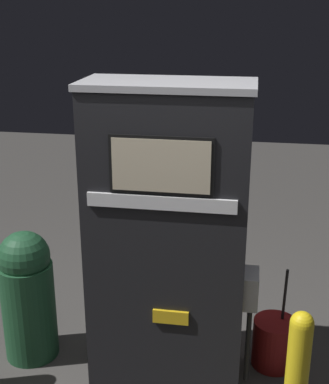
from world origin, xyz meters
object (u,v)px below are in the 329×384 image
at_px(trash_bin, 28,294).
at_px(squeegee_bucket, 274,342).
at_px(gas_pump, 168,240).
at_px(safety_bollard, 296,380).

distance_m(trash_bin, squeegee_bucket, 1.79).
relative_size(gas_pump, safety_bollard, 2.24).
bearing_deg(trash_bin, gas_pump, -2.33).
height_order(gas_pump, trash_bin, gas_pump).
bearing_deg(squeegee_bucket, gas_pump, -164.26).
xyz_separation_m(safety_bollard, squeegee_bucket, (-0.08, 0.76, -0.30)).
xyz_separation_m(gas_pump, squeegee_bucket, (0.73, 0.21, -0.84)).
relative_size(safety_bollard, trash_bin, 0.93).
height_order(safety_bollard, squeegee_bucket, safety_bollard).
bearing_deg(safety_bollard, squeegee_bucket, 96.11).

